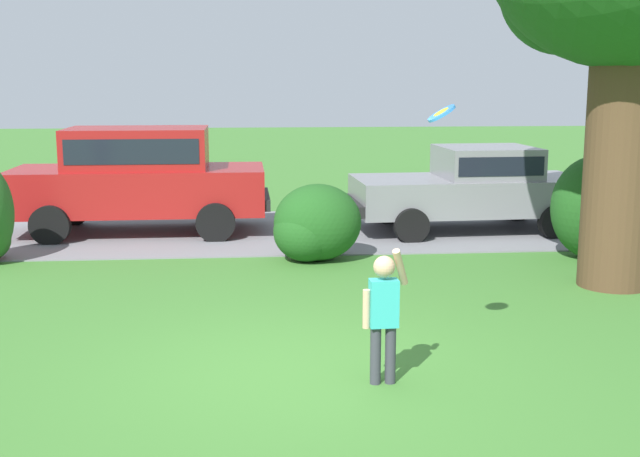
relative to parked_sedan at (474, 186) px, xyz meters
The scene contains 8 objects.
ground_plane 8.04m from the parked_sedan, 117.83° to the right, with size 80.00×80.00×0.00m, color #3D752D.
driveway_strip 3.83m from the parked_sedan, behind, with size 28.00×4.40×0.02m, color slate.
shrub_centre_left 3.87m from the parked_sedan, 144.41° to the right, with size 1.37×1.14×1.20m.
shrub_centre 2.74m from the parked_sedan, 63.23° to the right, with size 1.33×1.24×1.61m.
parked_sedan is the anchor object (origin of this frame).
parked_suv 6.13m from the parked_sedan, behind, with size 4.71×2.13×1.92m.
child_thrower 8.00m from the parked_sedan, 111.32° to the right, with size 0.45×0.28×1.29m.
frisbee 7.68m from the parked_sedan, 108.20° to the right, with size 0.26×0.28×0.17m.
Camera 1 is at (-0.38, -7.45, 2.78)m, focal length 45.54 mm.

